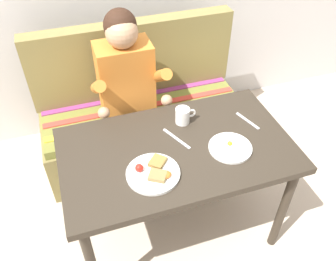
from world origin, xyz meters
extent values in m
plane|color=beige|center=(0.00, 0.00, 0.00)|extent=(8.00, 8.00, 0.00)
cube|color=#31291F|center=(0.00, 0.00, 0.71)|extent=(1.20, 0.70, 0.04)
cylinder|color=#31291F|center=(0.54, -0.29, 0.34)|extent=(0.05, 0.05, 0.69)
cylinder|color=#31291F|center=(-0.54, 0.29, 0.34)|extent=(0.05, 0.05, 0.69)
cylinder|color=#31291F|center=(0.54, 0.29, 0.34)|extent=(0.05, 0.05, 0.69)
cube|color=olive|center=(0.00, 0.72, 0.20)|extent=(1.44, 0.56, 0.40)
cube|color=olive|center=(0.00, 0.72, 0.43)|extent=(1.40, 0.52, 0.06)
cube|color=olive|center=(0.00, 0.94, 0.73)|extent=(1.44, 0.12, 0.54)
cube|color=yellow|center=(0.00, 0.58, 0.46)|extent=(1.38, 0.05, 0.01)
cube|color=#C63D33|center=(0.00, 0.72, 0.46)|extent=(1.38, 0.05, 0.01)
cube|color=#93387A|center=(0.00, 0.86, 0.46)|extent=(1.38, 0.05, 0.01)
cube|color=orange|center=(-0.12, 0.66, 0.76)|extent=(0.34, 0.22, 0.48)
sphere|color=tan|center=(-0.12, 0.64, 1.09)|extent=(0.19, 0.19, 0.19)
sphere|color=#331E14|center=(-0.12, 0.67, 1.12)|extent=(0.19, 0.19, 0.19)
cylinder|color=orange|center=(-0.31, 0.52, 0.83)|extent=(0.07, 0.29, 0.23)
cylinder|color=orange|center=(0.07, 0.52, 0.83)|extent=(0.07, 0.29, 0.23)
sphere|color=tan|center=(-0.31, 0.40, 0.73)|extent=(0.07, 0.07, 0.07)
sphere|color=tan|center=(0.07, 0.40, 0.73)|extent=(0.07, 0.07, 0.07)
cylinder|color=#232333|center=(-0.20, 0.49, 0.52)|extent=(0.09, 0.34, 0.09)
cylinder|color=#232333|center=(-0.20, 0.32, 0.26)|extent=(0.08, 0.08, 0.52)
cube|color=black|center=(-0.20, 0.26, 0.03)|extent=(0.09, 0.20, 0.05)
cylinder|color=#232333|center=(-0.03, 0.49, 0.52)|extent=(0.09, 0.34, 0.09)
cylinder|color=#232333|center=(-0.03, 0.32, 0.26)|extent=(0.08, 0.08, 0.52)
cube|color=black|center=(-0.03, 0.26, 0.03)|extent=(0.09, 0.20, 0.05)
cylinder|color=white|center=(-0.17, -0.14, 0.74)|extent=(0.26, 0.26, 0.02)
cube|color=olive|center=(-0.16, -0.17, 0.76)|extent=(0.10, 0.10, 0.02)
cube|color=olive|center=(-0.13, -0.09, 0.76)|extent=(0.10, 0.10, 0.02)
sphere|color=red|center=(-0.23, -0.11, 0.76)|extent=(0.04, 0.04, 0.04)
ellipsoid|color=#CC6623|center=(-0.12, -0.18, 0.76)|extent=(0.06, 0.05, 0.02)
cylinder|color=white|center=(0.26, -0.09, 0.74)|extent=(0.22, 0.22, 0.01)
ellipsoid|color=white|center=(0.26, -0.09, 0.75)|extent=(0.09, 0.08, 0.01)
sphere|color=yellow|center=(0.25, -0.09, 0.76)|extent=(0.03, 0.03, 0.03)
cylinder|color=white|center=(0.09, 0.18, 0.78)|extent=(0.08, 0.08, 0.09)
cylinder|color=brown|center=(0.09, 0.18, 0.81)|extent=(0.07, 0.07, 0.01)
torus|color=white|center=(0.15, 0.18, 0.78)|extent=(0.05, 0.01, 0.05)
cube|color=silver|center=(0.44, 0.07, 0.73)|extent=(0.07, 0.17, 0.00)
cube|color=silver|center=(0.02, 0.06, 0.73)|extent=(0.09, 0.19, 0.00)
camera|label=1|loc=(-0.45, -1.22, 2.01)|focal=37.77mm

